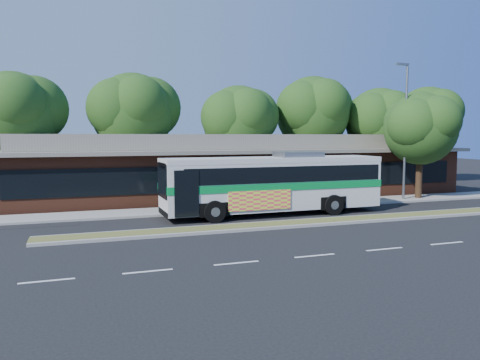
# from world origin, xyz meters

# --- Properties ---
(ground) EXTENTS (120.00, 120.00, 0.00)m
(ground) POSITION_xyz_m (0.00, 0.00, 0.00)
(ground) COLOR black
(ground) RESTS_ON ground
(median_strip) EXTENTS (26.00, 1.10, 0.15)m
(median_strip) POSITION_xyz_m (0.00, 0.60, 0.07)
(median_strip) COLOR #4D5323
(median_strip) RESTS_ON ground
(sidewalk) EXTENTS (44.00, 2.60, 0.12)m
(sidewalk) POSITION_xyz_m (0.00, 6.40, 0.06)
(sidewalk) COLOR gray
(sidewalk) RESTS_ON ground
(plaza_building) EXTENTS (33.20, 11.20, 4.45)m
(plaza_building) POSITION_xyz_m (0.00, 12.99, 2.13)
(plaza_building) COLOR #5E2E1D
(plaza_building) RESTS_ON ground
(lamp_post) EXTENTS (0.93, 0.18, 9.07)m
(lamp_post) POSITION_xyz_m (9.56, 6.00, 4.90)
(lamp_post) COLOR slate
(lamp_post) RESTS_ON ground
(tree_bg_a) EXTENTS (6.47, 5.80, 8.63)m
(tree_bg_a) POSITION_xyz_m (-14.58, 15.14, 5.87)
(tree_bg_a) COLOR black
(tree_bg_a) RESTS_ON ground
(tree_bg_b) EXTENTS (6.69, 6.00, 9.00)m
(tree_bg_b) POSITION_xyz_m (-6.57, 16.14, 6.14)
(tree_bg_b) COLOR black
(tree_bg_b) RESTS_ON ground
(tree_bg_c) EXTENTS (6.24, 5.60, 8.26)m
(tree_bg_c) POSITION_xyz_m (1.40, 15.13, 5.59)
(tree_bg_c) COLOR black
(tree_bg_c) RESTS_ON ground
(tree_bg_d) EXTENTS (6.91, 6.20, 9.37)m
(tree_bg_d) POSITION_xyz_m (8.45, 16.15, 6.42)
(tree_bg_d) COLOR black
(tree_bg_d) RESTS_ON ground
(tree_bg_e) EXTENTS (6.47, 5.80, 8.50)m
(tree_bg_e) POSITION_xyz_m (14.42, 15.14, 5.74)
(tree_bg_e) COLOR black
(tree_bg_e) RESTS_ON ground
(tree_bg_f) EXTENTS (6.69, 6.00, 8.92)m
(tree_bg_f) POSITION_xyz_m (20.43, 16.14, 6.06)
(tree_bg_f) COLOR black
(tree_bg_f) RESTS_ON ground
(transit_bus) EXTENTS (12.35, 3.03, 3.45)m
(transit_bus) POSITION_xyz_m (-0.81, 3.80, 1.92)
(transit_bus) COLOR silver
(transit_bus) RESTS_ON ground
(sedan) EXTENTS (4.62, 2.56, 1.27)m
(sedan) POSITION_xyz_m (-10.82, 9.27, 0.63)
(sedan) COLOR #B0B2B7
(sedan) RESTS_ON ground
(sidewalk_tree) EXTENTS (5.40, 4.84, 7.23)m
(sidewalk_tree) POSITION_xyz_m (11.35, 6.32, 4.92)
(sidewalk_tree) COLOR black
(sidewalk_tree) RESTS_ON ground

